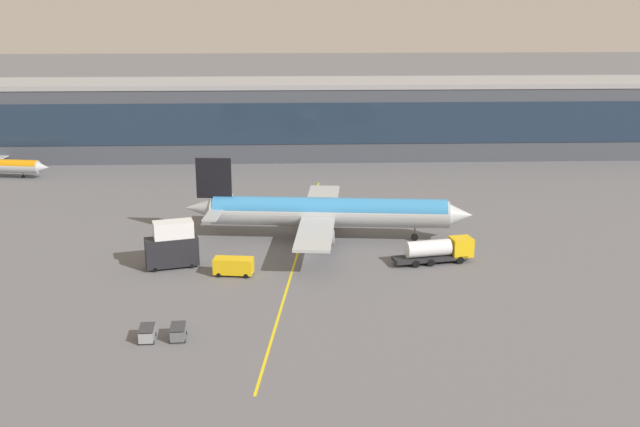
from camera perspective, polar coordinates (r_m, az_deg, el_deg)
ground_plane at (r=105.90m, az=-0.67°, el=-3.17°), size 700.00×700.00×0.00m
apron_lead_in_line at (r=107.76m, az=-1.63°, el=-2.82°), size 8.95×79.56×0.01m
terminal_building at (r=169.53m, az=-6.68°, el=6.99°), size 205.28×17.20×16.38m
main_airliner at (r=111.81m, az=0.56°, el=0.13°), size 42.07×33.33×11.93m
fuel_tanker at (r=104.11m, az=8.76°, el=-2.69°), size 11.08×4.50×3.25m
crew_van at (r=99.17m, az=-6.48°, el=-3.84°), size 5.23×2.72×2.30m
catering_lift at (r=102.58m, az=-10.88°, el=-2.31°), size 7.22×4.23×6.30m
baggage_cart_0 at (r=83.14m, az=-12.69°, el=-8.64°), size 1.77×2.74×1.48m
baggage_cart_1 at (r=82.78m, az=-10.47°, el=-8.62°), size 1.77×2.74×1.48m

